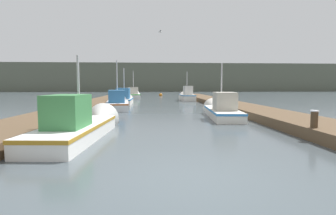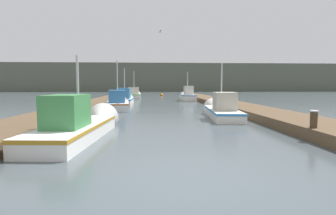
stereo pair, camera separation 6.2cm
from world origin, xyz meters
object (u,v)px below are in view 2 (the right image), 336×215
Objects in this scene: mooring_piling_0 at (129,92)px; mooring_piling_2 at (232,103)px; fishing_boat_2 at (118,103)px; fishing_boat_5 at (134,95)px; fishing_boat_1 at (220,109)px; mooring_piling_1 at (313,125)px; fishing_boat_4 at (187,96)px; fishing_boat_3 at (125,99)px; fishing_boat_0 at (82,124)px; channel_buoy at (161,95)px; seagull_lead at (160,32)px.

mooring_piling_0 is 1.10× the size of mooring_piling_2.
fishing_boat_5 is at bearing 83.60° from fishing_boat_2.
fishing_boat_1 is 6.52× the size of mooring_piling_1.
fishing_boat_4 reaches higher than fishing_boat_1.
fishing_boat_3 is 14.26m from mooring_piling_0.
fishing_boat_4 is at bearing -49.79° from mooring_piling_0.
mooring_piling_1 is (7.54, -1.15, 0.08)m from fishing_boat_0.
mooring_piling_1 is at bearing -83.82° from channel_buoy.
fishing_boat_3 reaches higher than fishing_boat_0.
fishing_boat_3 reaches higher than mooring_piling_1.
fishing_boat_2 is 14.18m from mooring_piling_1.
mooring_piling_1 is at bearing -163.48° from seagull_lead.
seagull_lead reaches higher than fishing_boat_3.
fishing_boat_4 reaches higher than mooring_piling_1.
mooring_piling_1 reaches higher than channel_buoy.
fishing_boat_4 is 11.50m from mooring_piling_0.
fishing_boat_5 is at bearing -117.36° from channel_buoy.
mooring_piling_0 is at bearing 109.82° from mooring_piling_2.
fishing_boat_0 is 25.88m from fishing_boat_5.
fishing_boat_1 is at bearing -149.08° from seagull_lead.
mooring_piling_2 is at bearing -82.82° from channel_buoy.
mooring_piling_1 is (1.17, -21.68, -0.05)m from fishing_boat_4.
fishing_boat_2 is 4.03× the size of mooring_piling_0.
mooring_piling_2 is at bearing -134.05° from seagull_lead.
fishing_boat_5 is (0.09, 10.79, -0.04)m from fishing_boat_3.
mooring_piling_2 is at bearing -87.81° from fishing_boat_4.
fishing_boat_4 is 4.76× the size of mooring_piling_1.
fishing_boat_5 is at bearing 94.42° from fishing_boat_0.
fishing_boat_0 is at bearing -96.52° from channel_buoy.
fishing_boat_4 is at bearing 77.10° from fishing_boat_0.
seagull_lead reaches higher than channel_buoy.
fishing_boat_4 is 3.20× the size of mooring_piling_0.
fishing_boat_1 is at bearing -91.68° from fishing_boat_4.
fishing_boat_1 is 4.39× the size of mooring_piling_0.
mooring_piling_0 is (-0.87, 18.57, 0.28)m from fishing_boat_2.
mooring_piling_0 is at bearing 105.76° from mooring_piling_1.
fishing_boat_0 is at bearing -92.19° from fishing_boat_5.
fishing_boat_3 is 8.01m from seagull_lead.
fishing_boat_2 reaches higher than mooring_piling_1.
mooring_piling_2 reaches higher than channel_buoy.
fishing_boat_3 is at bearing 23.68° from seagull_lead.
channel_buoy is (3.94, 18.23, -0.33)m from fishing_boat_3.
fishing_boat_5 is at bearing 110.40° from mooring_piling_2.
fishing_boat_0 is 4.22× the size of mooring_piling_0.
fishing_boat_1 reaches higher than mooring_piling_0.
mooring_piling_1 is (7.68, -16.23, -0.00)m from fishing_boat_3.
fishing_boat_4 is 8.35m from fishing_boat_5.
channel_buoy is (-3.73, 34.47, -0.33)m from mooring_piling_1.
fishing_boat_5 reaches higher than mooring_piling_0.
mooring_piling_1 is at bearing -62.84° from fishing_boat_2.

